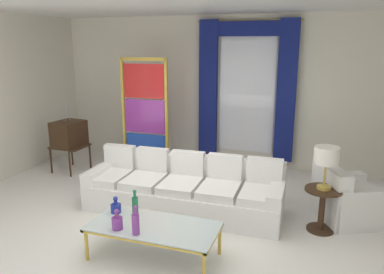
# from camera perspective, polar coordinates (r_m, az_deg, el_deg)

# --- Properties ---
(ground_plane) EXTENTS (16.00, 16.00, 0.00)m
(ground_plane) POSITION_cam_1_polar(r_m,az_deg,el_deg) (5.28, -3.25, -13.42)
(ground_plane) COLOR white
(wall_rear) EXTENTS (8.00, 0.12, 3.00)m
(wall_rear) POSITION_cam_1_polar(r_m,az_deg,el_deg) (7.66, 5.34, 6.99)
(wall_rear) COLOR silver
(wall_rear) RESTS_ON ground
(ceiling_slab) EXTENTS (8.00, 7.60, 0.04)m
(ceiling_slab) POSITION_cam_1_polar(r_m,az_deg,el_deg) (5.46, -0.33, 20.21)
(ceiling_slab) COLOR white
(curtained_window) EXTENTS (2.00, 0.17, 2.70)m
(curtained_window) POSITION_cam_1_polar(r_m,az_deg,el_deg) (7.38, 8.35, 8.52)
(curtained_window) COLOR white
(curtained_window) RESTS_ON ground
(couch_white_long) EXTENTS (2.94, 0.98, 0.86)m
(couch_white_long) POSITION_cam_1_polar(r_m,az_deg,el_deg) (5.64, -1.16, -8.09)
(couch_white_long) COLOR white
(couch_white_long) RESTS_ON ground
(coffee_table) EXTENTS (1.50, 0.70, 0.41)m
(coffee_table) POSITION_cam_1_polar(r_m,az_deg,el_deg) (4.43, -5.91, -13.66)
(coffee_table) COLOR silver
(coffee_table) RESTS_ON ground
(bottle_blue_decanter) EXTENTS (0.12, 0.12, 0.24)m
(bottle_blue_decanter) POSITION_cam_1_polar(r_m,az_deg,el_deg) (4.36, -11.41, -12.69)
(bottle_blue_decanter) COLOR #753384
(bottle_blue_decanter) RESTS_ON coffee_table
(bottle_crystal_tall) EXTENTS (0.08, 0.08, 0.34)m
(bottle_crystal_tall) POSITION_cam_1_polar(r_m,az_deg,el_deg) (4.19, -8.65, -12.88)
(bottle_crystal_tall) COLOR #753384
(bottle_crystal_tall) RESTS_ON coffee_table
(bottle_amber_squat) EXTENTS (0.13, 0.13, 0.21)m
(bottle_amber_squat) POSITION_cam_1_polar(r_m,az_deg,el_deg) (4.76, -11.61, -10.50)
(bottle_amber_squat) COLOR navy
(bottle_amber_squat) RESTS_ON coffee_table
(bottle_ruby_flask) EXTENTS (0.07, 0.07, 0.32)m
(bottle_ruby_flask) POSITION_cam_1_polar(r_m,az_deg,el_deg) (4.64, -8.73, -10.23)
(bottle_ruby_flask) COLOR #196B3D
(bottle_ruby_flask) RESTS_ON coffee_table
(vintage_tv) EXTENTS (0.62, 0.65, 1.35)m
(vintage_tv) POSITION_cam_1_polar(r_m,az_deg,el_deg) (7.58, -18.37, 0.32)
(vintage_tv) COLOR #382314
(vintage_tv) RESTS_ON ground
(armchair_white) EXTENTS (1.09, 1.08, 0.80)m
(armchair_white) POSITION_cam_1_polar(r_m,az_deg,el_deg) (5.74, 22.55, -9.06)
(armchair_white) COLOR white
(armchair_white) RESTS_ON ground
(stained_glass_divider) EXTENTS (0.95, 0.05, 2.20)m
(stained_glass_divider) POSITION_cam_1_polar(r_m,az_deg,el_deg) (7.13, -7.24, 2.82)
(stained_glass_divider) COLOR gold
(stained_glass_divider) RESTS_ON ground
(peacock_figurine) EXTENTS (0.44, 0.60, 0.50)m
(peacock_figurine) POSITION_cam_1_polar(r_m,az_deg,el_deg) (6.85, -4.89, -4.86)
(peacock_figurine) COLOR beige
(peacock_figurine) RESTS_ON ground
(round_side_table) EXTENTS (0.48, 0.48, 0.59)m
(round_side_table) POSITION_cam_1_polar(r_m,az_deg,el_deg) (5.29, 19.34, -9.93)
(round_side_table) COLOR #382314
(round_side_table) RESTS_ON ground
(table_lamp_brass) EXTENTS (0.32, 0.32, 0.57)m
(table_lamp_brass) POSITION_cam_1_polar(r_m,az_deg,el_deg) (5.06, 19.95, -2.94)
(table_lamp_brass) COLOR #B29338
(table_lamp_brass) RESTS_ON round_side_table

